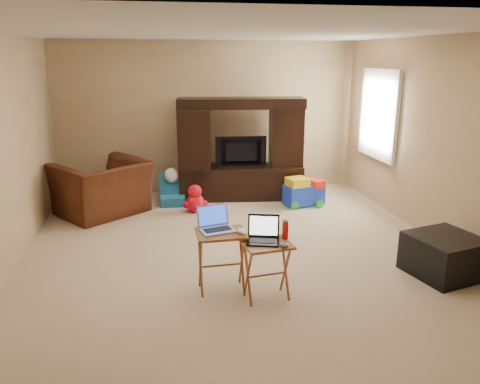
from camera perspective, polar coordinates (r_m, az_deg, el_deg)
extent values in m
plane|color=beige|center=(5.66, -0.36, -7.24)|extent=(5.50, 5.50, 0.00)
plane|color=silver|center=(5.19, -0.41, 18.96)|extent=(5.50, 5.50, 0.00)
plane|color=tan|center=(7.97, -3.82, 9.00)|extent=(5.00, 0.00, 5.00)
plane|color=tan|center=(2.71, 9.66, -5.77)|extent=(5.00, 0.00, 5.00)
plane|color=tan|center=(6.21, 23.09, 5.65)|extent=(0.00, 5.50, 5.50)
plane|color=white|center=(7.51, 16.68, 9.06)|extent=(0.00, 1.20, 1.20)
cube|color=white|center=(7.50, 16.55, 9.07)|extent=(0.06, 1.14, 1.34)
cube|color=black|center=(7.53, 0.12, 5.22)|extent=(2.03, 0.73, 1.63)
imported|color=black|center=(7.49, 0.18, 4.91)|extent=(0.83, 0.16, 0.48)
imported|color=#4E2210|center=(7.13, -16.32, 0.45)|extent=(1.59, 1.57, 0.78)
cube|color=black|center=(5.47, 23.64, -7.11)|extent=(0.81, 0.81, 0.43)
cube|color=#8F5A22|center=(4.66, -2.30, -8.46)|extent=(0.48, 0.39, 0.62)
cube|color=#9E4B26|center=(4.52, 3.30, -9.60)|extent=(0.48, 0.40, 0.57)
cube|color=#ADAEB2|center=(4.52, -2.79, -3.39)|extent=(0.37, 0.33, 0.24)
cube|color=black|center=(4.37, 2.81, -4.73)|extent=(0.36, 0.33, 0.24)
ellipsoid|color=white|center=(4.49, 0.19, -4.78)|extent=(0.10, 0.14, 0.05)
ellipsoid|color=#3C3B40|center=(4.32, 5.42, -6.41)|extent=(0.09, 0.12, 0.05)
cylinder|color=red|center=(4.49, 5.53, -4.63)|extent=(0.06, 0.06, 0.18)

